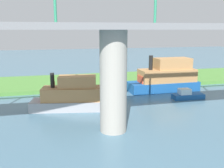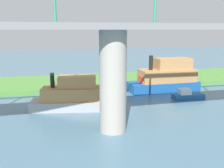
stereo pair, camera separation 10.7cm
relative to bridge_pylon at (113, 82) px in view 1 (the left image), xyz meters
name	(u,v)px [view 1 (the left image)]	position (x,y,z in m)	size (l,w,h in m)	color
ground_plane	(92,91)	(-0.61, -14.50, -4.24)	(160.00, 160.00, 0.00)	#476B7F
grassy_bank	(86,81)	(-0.61, -20.50, -3.99)	(80.00, 12.00, 0.50)	#4C8438
bridge_pylon	(113,82)	(0.00, 0.00, 0.00)	(2.24, 2.24, 8.48)	#9E998E
bridge_span	(113,23)	(0.00, -0.02, 4.74)	(61.33, 4.30, 3.25)	slate
person_on_bank	(64,80)	(3.02, -17.97, -3.04)	(0.40, 0.40, 1.39)	#2D334C
mooring_post	(54,85)	(4.46, -15.73, -3.26)	(0.20, 0.20, 0.96)	brown
motorboat_red	(71,96)	(2.99, -6.93, -2.75)	(8.22, 4.03, 4.02)	#99999E
pontoon_yellow	(62,94)	(3.69, -12.31, -3.77)	(4.09, 1.77, 1.32)	#99999E
houseboat_blue	(166,78)	(-10.79, -12.45, -2.38)	(9.88, 3.37, 5.03)	#195199
motorboat_white	(187,95)	(-11.49, -7.69, -3.77)	(3.99, 1.56, 1.31)	#195199
marker_buoy	(122,115)	(-1.72, -3.12, -3.99)	(0.50, 0.50, 0.50)	orange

